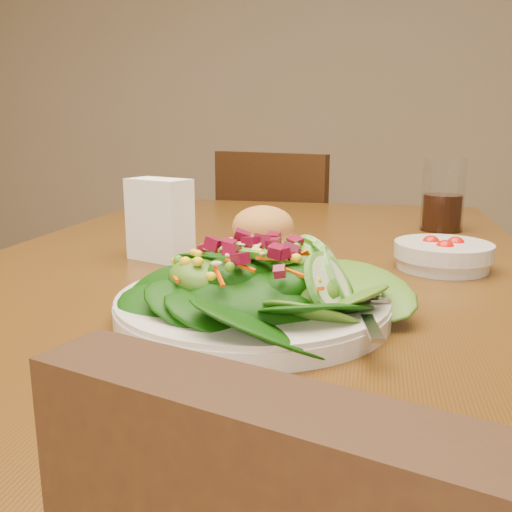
% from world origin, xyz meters
% --- Properties ---
extents(dining_table, '(0.90, 1.40, 0.75)m').
position_xyz_m(dining_table, '(0.00, 0.00, 0.65)').
color(dining_table, '#4B2F11').
rests_on(dining_table, ground_plane).
extents(chair_far, '(0.52, 0.53, 0.88)m').
position_xyz_m(chair_far, '(-0.09, 0.94, 0.47)').
color(chair_far, black).
rests_on(chair_far, ground_plane).
extents(salad_plate, '(0.31, 0.31, 0.09)m').
position_xyz_m(salad_plate, '(0.07, -0.27, 0.78)').
color(salad_plate, silver).
rests_on(salad_plate, dining_table).
extents(bread_plate, '(0.17, 0.17, 0.08)m').
position_xyz_m(bread_plate, '(0.01, 0.04, 0.78)').
color(bread_plate, silver).
rests_on(bread_plate, dining_table).
extents(tomato_bowl, '(0.15, 0.15, 0.05)m').
position_xyz_m(tomato_bowl, '(0.29, 0.00, 0.77)').
color(tomato_bowl, silver).
rests_on(tomato_bowl, dining_table).
extents(drinking_glass, '(0.08, 0.08, 0.15)m').
position_xyz_m(drinking_glass, '(0.32, 0.34, 0.81)').
color(drinking_glass, silver).
rests_on(drinking_glass, dining_table).
extents(napkin_holder, '(0.11, 0.09, 0.13)m').
position_xyz_m(napkin_holder, '(-0.15, -0.02, 0.82)').
color(napkin_holder, white).
rests_on(napkin_holder, dining_table).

